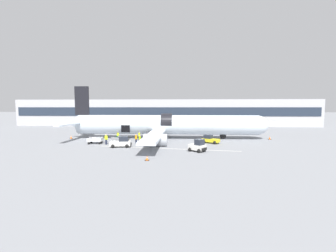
# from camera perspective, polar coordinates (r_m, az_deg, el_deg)

# --- Properties ---
(ground_plane) EXTENTS (500.00, 500.00, 0.00)m
(ground_plane) POSITION_cam_1_polar(r_m,az_deg,el_deg) (39.90, -4.79, -4.28)
(ground_plane) COLOR gray
(apron_marking_line) EXTENTS (21.51, 3.34, 0.01)m
(apron_marking_line) POSITION_cam_1_polar(r_m,az_deg,el_deg) (34.32, -0.26, -5.74)
(apron_marking_line) COLOR silver
(apron_marking_line) RESTS_ON ground_plane
(terminal_strip) EXTENTS (100.67, 9.27, 8.81)m
(terminal_strip) POSITION_cam_1_polar(r_m,az_deg,el_deg) (77.63, -0.78, 3.41)
(terminal_strip) COLOR #B2B2B7
(terminal_strip) RESTS_ON ground_plane
(airplane) EXTENTS (40.20, 35.48, 10.51)m
(airplane) POSITION_cam_1_polar(r_m,az_deg,el_deg) (45.12, -0.90, 0.21)
(airplane) COLOR silver
(airplane) RESTS_ON ground_plane
(baggage_tug_lead) EXTENTS (2.68, 2.53, 1.80)m
(baggage_tug_lead) POSITION_cam_1_polar(r_m,az_deg,el_deg) (32.22, 7.55, -5.15)
(baggage_tug_lead) COLOR silver
(baggage_tug_lead) RESTS_ON ground_plane
(baggage_tug_mid) EXTENTS (3.23, 2.66, 1.45)m
(baggage_tug_mid) POSITION_cam_1_polar(r_m,az_deg,el_deg) (40.01, 10.64, -3.42)
(baggage_tug_mid) COLOR yellow
(baggage_tug_mid) RESTS_ON ground_plane
(baggage_tug_rear) EXTENTS (3.44, 2.19, 1.72)m
(baggage_tug_rear) POSITION_cam_1_polar(r_m,az_deg,el_deg) (36.22, -11.73, -4.11)
(baggage_tug_rear) COLOR silver
(baggage_tug_rear) RESTS_ON ground_plane
(baggage_cart_loading) EXTENTS (3.47, 2.76, 1.10)m
(baggage_cart_loading) POSITION_cam_1_polar(r_m,az_deg,el_deg) (41.12, -12.12, -3.34)
(baggage_cart_loading) COLOR #999BA0
(baggage_cart_loading) RESTS_ON ground_plane
(baggage_cart_queued) EXTENTS (3.48, 2.34, 1.05)m
(baggage_cart_queued) POSITION_cam_1_polar(r_m,az_deg,el_deg) (40.91, -17.85, -3.55)
(baggage_cart_queued) COLOR silver
(baggage_cart_queued) RESTS_ON ground_plane
(ground_crew_loader_a) EXTENTS (0.48, 0.55, 1.60)m
(ground_crew_loader_a) POSITION_cam_1_polar(r_m,az_deg,el_deg) (38.28, -7.16, -3.42)
(ground_crew_loader_a) COLOR black
(ground_crew_loader_a) RESTS_ON ground_plane
(ground_crew_loader_b) EXTENTS (0.61, 0.49, 1.76)m
(ground_crew_loader_b) POSITION_cam_1_polar(r_m,az_deg,el_deg) (39.35, -15.44, -3.20)
(ground_crew_loader_b) COLOR #1E2338
(ground_crew_loader_b) RESTS_ON ground_plane
(ground_crew_driver) EXTENTS (0.47, 0.58, 1.67)m
(ground_crew_driver) POSITION_cam_1_polar(r_m,az_deg,el_deg) (39.17, -8.11, -3.18)
(ground_crew_driver) COLOR #1E2338
(ground_crew_driver) RESTS_ON ground_plane
(ground_crew_supervisor) EXTENTS (0.55, 0.47, 1.60)m
(ground_crew_supervisor) POSITION_cam_1_polar(r_m,az_deg,el_deg) (44.08, -12.60, -2.41)
(ground_crew_supervisor) COLOR black
(ground_crew_supervisor) RESTS_ON ground_plane
(ground_crew_helper) EXTENTS (0.53, 0.53, 1.66)m
(ground_crew_helper) POSITION_cam_1_polar(r_m,az_deg,el_deg) (42.74, -7.33, -2.52)
(ground_crew_helper) COLOR #2D2D33
(ground_crew_helper) RESTS_ON ground_plane
(suitcase_on_tarmac_upright) EXTENTS (0.41, 0.30, 0.82)m
(suitcase_on_tarmac_upright) POSITION_cam_1_polar(r_m,az_deg,el_deg) (38.92, -9.98, -4.04)
(suitcase_on_tarmac_upright) COLOR olive
(suitcase_on_tarmac_upright) RESTS_ON ground_plane
(suitcase_on_tarmac_spare) EXTENTS (0.46, 0.37, 0.76)m
(suitcase_on_tarmac_spare) POSITION_cam_1_polar(r_m,az_deg,el_deg) (38.95, -12.98, -4.13)
(suitcase_on_tarmac_spare) COLOR #2D2D33
(suitcase_on_tarmac_spare) RESTS_ON ground_plane
(safety_cone_nose) EXTENTS (0.58, 0.58, 0.64)m
(safety_cone_nose) POSITION_cam_1_polar(r_m,az_deg,el_deg) (48.19, 24.41, -2.77)
(safety_cone_nose) COLOR black
(safety_cone_nose) RESTS_ON ground_plane
(safety_cone_engine_left) EXTENTS (0.52, 0.52, 0.58)m
(safety_cone_engine_left) POSITION_cam_1_polar(r_m,az_deg,el_deg) (26.91, -5.36, -8.14)
(safety_cone_engine_left) COLOR black
(safety_cone_engine_left) RESTS_ON ground_plane
(safety_cone_wingtip) EXTENTS (0.61, 0.61, 0.64)m
(safety_cone_wingtip) POSITION_cam_1_polar(r_m,az_deg,el_deg) (36.84, -0.88, -4.56)
(safety_cone_wingtip) COLOR black
(safety_cone_wingtip) RESTS_ON ground_plane
(safety_cone_tail) EXTENTS (0.56, 0.56, 0.67)m
(safety_cone_tail) POSITION_cam_1_polar(r_m,az_deg,el_deg) (48.87, -23.40, -2.62)
(safety_cone_tail) COLOR black
(safety_cone_tail) RESTS_ON ground_plane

